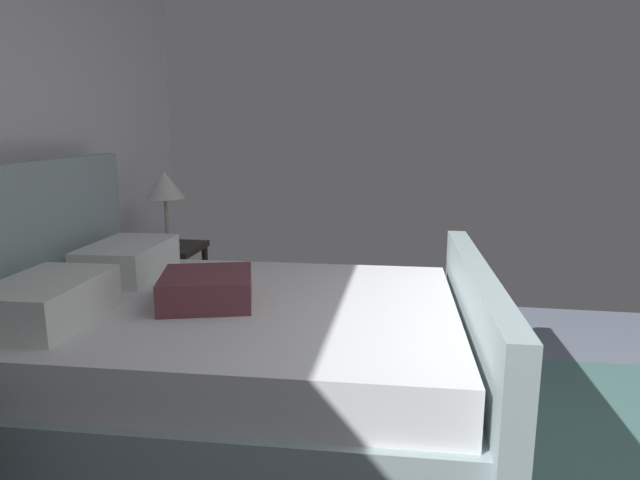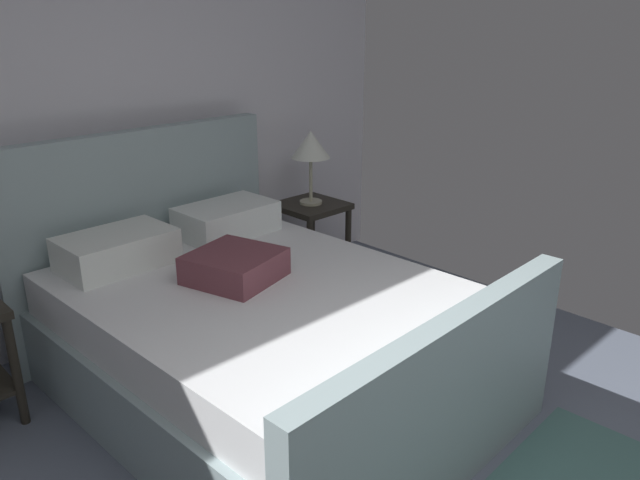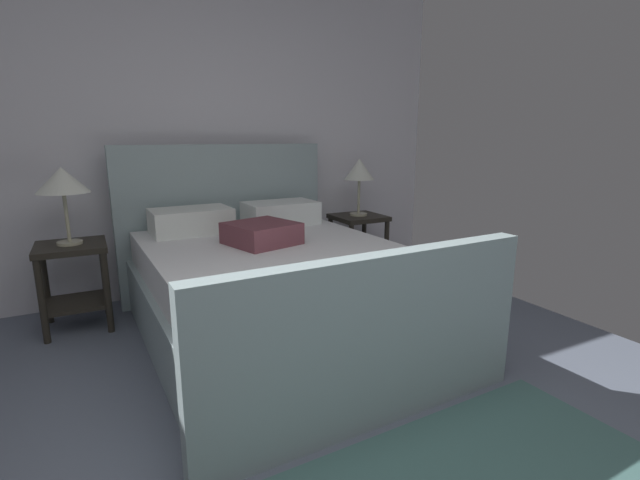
# 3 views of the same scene
# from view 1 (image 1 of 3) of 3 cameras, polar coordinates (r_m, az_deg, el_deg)

# --- Properties ---
(bed) EXTENTS (1.78, 2.27, 1.25)m
(bed) POSITION_cam_1_polar(r_m,az_deg,el_deg) (2.70, -9.07, -11.59)
(bed) COLOR #95ABAE
(bed) RESTS_ON ground
(nightstand_right) EXTENTS (0.44, 0.44, 0.60)m
(nightstand_right) POSITION_cam_1_polar(r_m,az_deg,el_deg) (4.02, -15.22, -3.30)
(nightstand_right) COLOR #29241D
(nightstand_right) RESTS_ON ground
(table_lamp_right) EXTENTS (0.27, 0.27, 0.52)m
(table_lamp_right) POSITION_cam_1_polar(r_m,az_deg,el_deg) (3.91, -15.70, 5.26)
(table_lamp_right) COLOR #B7B293
(table_lamp_right) RESTS_ON nightstand_right
(area_rug) EXTENTS (2.03, 1.28, 0.01)m
(area_rug) POSITION_cam_1_polar(r_m,az_deg,el_deg) (2.92, 29.84, -18.85)
(area_rug) COLOR #426864
(area_rug) RESTS_ON ground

